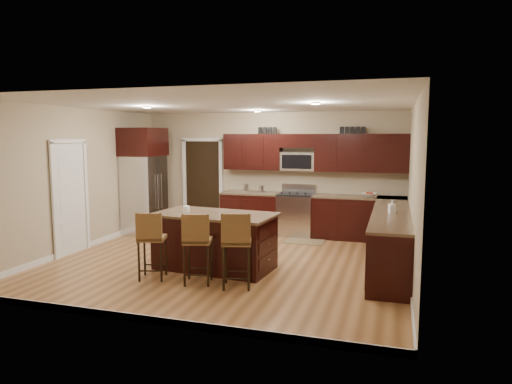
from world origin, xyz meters
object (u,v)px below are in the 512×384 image
(refrigerator, at_px, (144,180))
(stool_right, at_px, (236,241))
(range, at_px, (296,214))
(island, at_px, (215,243))
(stool_mid, at_px, (197,240))
(stool_left, at_px, (151,238))

(refrigerator, bearing_deg, stool_right, -42.50)
(range, xyz_separation_m, island, (-0.75, -2.87, -0.04))
(range, distance_m, island, 2.97)
(island, bearing_deg, stool_mid, -80.03)
(stool_mid, bearing_deg, stool_right, -14.99)
(range, distance_m, stool_mid, 3.78)
(range, height_order, stool_left, range)
(island, height_order, stool_right, stool_right)
(stool_left, xyz_separation_m, refrigerator, (-1.87, 2.96, 0.56))
(range, relative_size, stool_left, 1.07)
(stool_right, height_order, refrigerator, refrigerator)
(island, xyz_separation_m, stool_left, (-0.69, -0.84, 0.22))
(stool_right, bearing_deg, stool_mid, 163.96)
(range, height_order, stool_right, range)
(range, distance_m, stool_right, 3.72)
(island, xyz_separation_m, stool_mid, (0.07, -0.84, 0.23))
(island, xyz_separation_m, refrigerator, (-2.55, 2.12, 0.78))
(island, relative_size, stool_right, 1.86)
(island, height_order, stool_mid, stool_mid)
(stool_right, bearing_deg, refrigerator, 121.65)
(refrigerator, bearing_deg, stool_mid, -48.47)
(stool_mid, xyz_separation_m, refrigerator, (-2.62, 2.96, 0.55))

